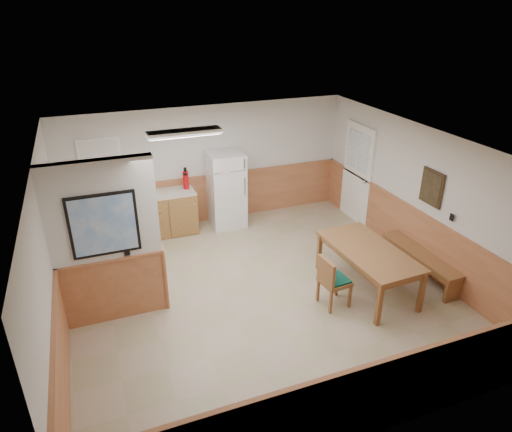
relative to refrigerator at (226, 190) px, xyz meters
name	(u,v)px	position (x,y,z in m)	size (l,w,h in m)	color
ground	(259,292)	(-0.28, -2.63, -0.80)	(6.00, 6.00, 0.00)	tan
ceiling	(260,146)	(-0.28, -2.63, 1.70)	(6.00, 6.00, 0.02)	white
back_wall	(207,165)	(-0.28, 0.37, 0.45)	(6.00, 0.02, 2.50)	silver
right_wall	(419,197)	(2.72, -2.63, 0.45)	(0.02, 6.00, 2.50)	silver
left_wall	(49,261)	(-3.28, -2.63, 0.45)	(0.02, 6.00, 2.50)	silver
wainscot_back	(209,198)	(-0.28, 0.35, -0.30)	(6.00, 0.04, 1.00)	#C3774E
wainscot_right	(412,235)	(2.70, -2.63, -0.30)	(0.04, 6.00, 1.00)	#C3774E
wainscot_left	(61,307)	(-3.26, -2.63, -0.30)	(0.04, 6.00, 1.00)	#C3774E
partition_wall	(107,245)	(-2.53, -2.43, 0.44)	(1.50, 0.20, 2.50)	silver
kitchen_counter	(156,214)	(-1.49, 0.05, -0.34)	(2.20, 0.61, 1.00)	#A9753C
exterior_door	(357,174)	(2.68, -0.73, 0.25)	(0.07, 1.02, 2.15)	white
kitchen_window	(101,164)	(-2.38, 0.35, 0.75)	(0.80, 0.04, 1.00)	white
wall_painting	(432,188)	(2.68, -2.93, 0.75)	(0.04, 0.50, 0.60)	#372816
fluorescent_fixture	(184,133)	(-1.08, -1.33, 1.65)	(1.20, 0.30, 0.09)	white
refrigerator	(226,190)	(0.00, 0.00, 0.00)	(0.71, 0.73, 1.59)	white
dining_table	(369,254)	(1.40, -3.16, -0.14)	(0.99, 1.86, 0.75)	brown
dining_bench	(421,258)	(2.52, -3.14, -0.45)	(0.42, 1.74, 0.45)	brown
dining_chair	(331,279)	(0.61, -3.35, -0.30)	(0.61, 0.45, 0.85)	brown
fire_extinguisher	(186,179)	(-0.82, 0.10, 0.30)	(0.13, 0.13, 0.45)	red
soap_bottle	(100,197)	(-2.49, 0.02, 0.21)	(0.07, 0.07, 0.21)	#1A9243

